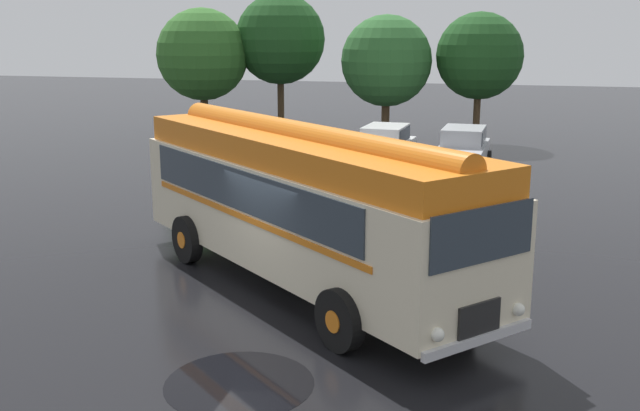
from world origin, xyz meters
TOP-DOWN VIEW (x-y plane):
  - ground_plane at (0.00, 0.00)m, footprint 120.00×120.00m
  - vintage_bus at (0.34, 0.90)m, footprint 9.23×8.44m
  - car_near_left at (-0.23, 14.65)m, footprint 2.15×4.29m
  - car_mid_left at (2.72, 14.87)m, footprint 2.08×4.26m
  - tree_far_left at (-10.12, 20.49)m, footprint 4.42×4.42m
  - tree_left_of_centre at (-6.65, 22.26)m, footprint 4.39×4.39m
  - tree_centre at (-1.23, 21.03)m, footprint 4.17×4.17m
  - tree_right_of_centre at (2.83, 21.82)m, footprint 3.96×3.96m
  - puddle_patch at (0.61, -3.67)m, footprint 2.32×2.32m

SIDE VIEW (x-z plane):
  - ground_plane at x=0.00m, z-range 0.00..0.00m
  - puddle_patch at x=0.61m, z-range 0.00..0.01m
  - car_near_left at x=-0.23m, z-range 0.02..1.68m
  - car_mid_left at x=2.72m, z-range 0.02..1.68m
  - vintage_bus at x=0.34m, z-range 0.15..3.64m
  - tree_centre at x=-1.23m, z-range 0.96..6.88m
  - tree_right_of_centre at x=2.83m, z-range 1.02..7.06m
  - tree_far_left at x=-10.12m, z-range 0.99..7.26m
  - tree_left_of_centre at x=-6.65m, z-range 1.28..8.24m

